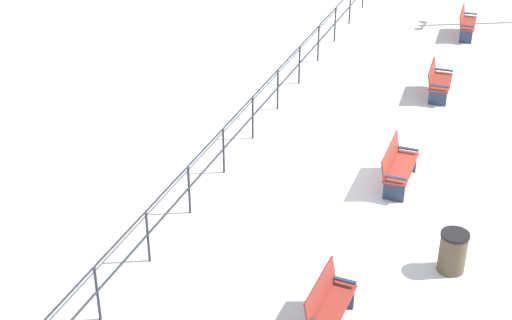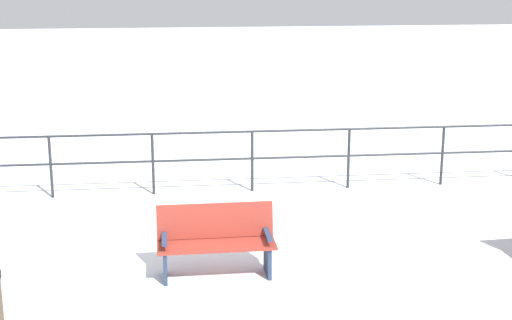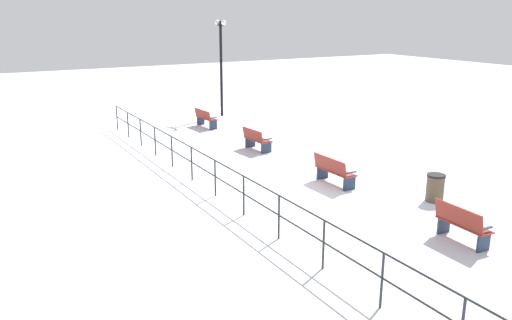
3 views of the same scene
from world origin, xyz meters
The scene contains 8 objects.
ground_plane centered at (0.00, 0.00, 0.00)m, with size 80.00×80.00×0.00m, color white.
bench_second centered at (-0.13, -4.98, 0.48)m, with size 0.55×1.40×0.94m.
bench_third centered at (-0.06, 0.00, 0.47)m, with size 0.58×1.56×0.93m.
bench_fourth centered at (-0.03, 4.98, 0.44)m, with size 0.66×1.38×0.88m.
bench_fifth centered at (0.01, 9.96, 0.46)m, with size 0.57×1.51×0.86m.
lamppost_middle centered at (1.98, 12.19, 3.16)m, with size 0.26×1.00×4.92m.
waterfront_railing centered at (-3.77, 0.00, 0.75)m, with size 0.05×23.12×1.13m.
trash_bin centered at (1.55, -2.67, 0.41)m, with size 0.53×0.53×0.81m.
Camera 3 is at (-10.06, -12.58, 5.28)m, focal length 36.86 mm.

